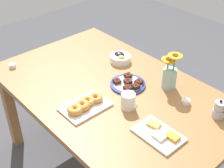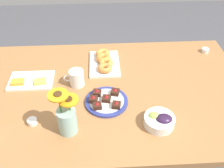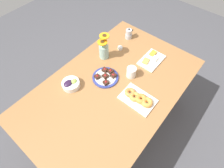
{
  "view_description": "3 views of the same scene",
  "coord_description": "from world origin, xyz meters",
  "px_view_note": "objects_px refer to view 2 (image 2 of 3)",
  "views": [
    {
      "loc": [
        1.21,
        -1.08,
        1.91
      ],
      "look_at": [
        0.0,
        0.0,
        0.78
      ],
      "focal_mm": 50.0,
      "sensor_mm": 36.0,
      "label": 1
    },
    {
      "loc": [
        0.06,
        1.07,
        1.7
      ],
      "look_at": [
        0.0,
        0.0,
        0.78
      ],
      "focal_mm": 40.0,
      "sensor_mm": 36.0,
      "label": 2
    },
    {
      "loc": [
        -0.65,
        -0.54,
        1.98
      ],
      "look_at": [
        0.0,
        0.0,
        0.78
      ],
      "focal_mm": 28.0,
      "sensor_mm": 36.0,
      "label": 3
    }
  ],
  "objects_px": {
    "cheese_platter": "(31,80)",
    "flower_vase": "(67,118)",
    "grape_bowl": "(160,120)",
    "dessert_plate": "(106,101)",
    "croissant_platter": "(104,61)",
    "jam_cup_honey": "(205,50)",
    "jam_cup_berry": "(32,121)",
    "dining_table": "(112,100)",
    "coffee_mug": "(76,78)"
  },
  "relations": [
    {
      "from": "croissant_platter",
      "to": "flower_vase",
      "type": "height_order",
      "value": "flower_vase"
    },
    {
      "from": "flower_vase",
      "to": "jam_cup_honey",
      "type": "bearing_deg",
      "value": -144.47
    },
    {
      "from": "dessert_plate",
      "to": "jam_cup_berry",
      "type": "bearing_deg",
      "value": 18.9
    },
    {
      "from": "grape_bowl",
      "to": "croissant_platter",
      "type": "height_order",
      "value": "grape_bowl"
    },
    {
      "from": "dining_table",
      "to": "dessert_plate",
      "type": "distance_m",
      "value": 0.15
    },
    {
      "from": "grape_bowl",
      "to": "flower_vase",
      "type": "xyz_separation_m",
      "value": [
        0.44,
        0.01,
        0.06
      ]
    },
    {
      "from": "dining_table",
      "to": "jam_cup_berry",
      "type": "xyz_separation_m",
      "value": [
        0.41,
        0.23,
        0.1
      ]
    },
    {
      "from": "coffee_mug",
      "to": "jam_cup_honey",
      "type": "distance_m",
      "value": 0.92
    },
    {
      "from": "dessert_plate",
      "to": "flower_vase",
      "type": "relative_size",
      "value": 0.93
    },
    {
      "from": "coffee_mug",
      "to": "dessert_plate",
      "type": "height_order",
      "value": "coffee_mug"
    },
    {
      "from": "dining_table",
      "to": "coffee_mug",
      "type": "bearing_deg",
      "value": -14.81
    },
    {
      "from": "cheese_platter",
      "to": "flower_vase",
      "type": "distance_m",
      "value": 0.46
    },
    {
      "from": "jam_cup_berry",
      "to": "jam_cup_honey",
      "type": "bearing_deg",
      "value": -151.52
    },
    {
      "from": "croissant_platter",
      "to": "dessert_plate",
      "type": "xyz_separation_m",
      "value": [
        0.0,
        0.35,
        -0.01
      ]
    },
    {
      "from": "jam_cup_honey",
      "to": "jam_cup_berry",
      "type": "bearing_deg",
      "value": 28.48
    },
    {
      "from": "dining_table",
      "to": "jam_cup_berry",
      "type": "distance_m",
      "value": 0.48
    },
    {
      "from": "dining_table",
      "to": "flower_vase",
      "type": "xyz_separation_m",
      "value": [
        0.23,
        0.29,
        0.17
      ]
    },
    {
      "from": "flower_vase",
      "to": "cheese_platter",
      "type": "bearing_deg",
      "value": -56.26
    },
    {
      "from": "cheese_platter",
      "to": "grape_bowl",
      "type": "bearing_deg",
      "value": 152.13
    },
    {
      "from": "grape_bowl",
      "to": "jam_cup_berry",
      "type": "height_order",
      "value": "grape_bowl"
    },
    {
      "from": "cheese_platter",
      "to": "jam_cup_berry",
      "type": "xyz_separation_m",
      "value": [
        -0.07,
        0.33,
        0.0
      ]
    },
    {
      "from": "grape_bowl",
      "to": "flower_vase",
      "type": "relative_size",
      "value": 0.61
    },
    {
      "from": "dining_table",
      "to": "croissant_platter",
      "type": "relative_size",
      "value": 5.71
    },
    {
      "from": "grape_bowl",
      "to": "dessert_plate",
      "type": "xyz_separation_m",
      "value": [
        0.26,
        -0.17,
        -0.02
      ]
    },
    {
      "from": "dessert_plate",
      "to": "jam_cup_honey",
      "type": "bearing_deg",
      "value": -147.07
    },
    {
      "from": "coffee_mug",
      "to": "jam_cup_honey",
      "type": "height_order",
      "value": "coffee_mug"
    },
    {
      "from": "coffee_mug",
      "to": "cheese_platter",
      "type": "bearing_deg",
      "value": -8.31
    },
    {
      "from": "cheese_platter",
      "to": "flower_vase",
      "type": "height_order",
      "value": "flower_vase"
    },
    {
      "from": "cheese_platter",
      "to": "dessert_plate",
      "type": "distance_m",
      "value": 0.48
    },
    {
      "from": "dining_table",
      "to": "grape_bowl",
      "type": "distance_m",
      "value": 0.37
    },
    {
      "from": "flower_vase",
      "to": "jam_cup_berry",
      "type": "bearing_deg",
      "value": -16.32
    },
    {
      "from": "jam_cup_berry",
      "to": "flower_vase",
      "type": "distance_m",
      "value": 0.2
    },
    {
      "from": "jam_cup_berry",
      "to": "flower_vase",
      "type": "bearing_deg",
      "value": 163.68
    },
    {
      "from": "jam_cup_honey",
      "to": "flower_vase",
      "type": "relative_size",
      "value": 0.19
    },
    {
      "from": "coffee_mug",
      "to": "cheese_platter",
      "type": "xyz_separation_m",
      "value": [
        0.28,
        -0.04,
        -0.04
      ]
    },
    {
      "from": "jam_cup_honey",
      "to": "flower_vase",
      "type": "xyz_separation_m",
      "value": [
        0.89,
        0.64,
        0.07
      ]
    },
    {
      "from": "grape_bowl",
      "to": "croissant_platter",
      "type": "bearing_deg",
      "value": -64.03
    },
    {
      "from": "dessert_plate",
      "to": "flower_vase",
      "type": "xyz_separation_m",
      "value": [
        0.19,
        0.18,
        0.07
      ]
    },
    {
      "from": "dessert_plate",
      "to": "croissant_platter",
      "type": "bearing_deg",
      "value": -90.39
    },
    {
      "from": "coffee_mug",
      "to": "dessert_plate",
      "type": "relative_size",
      "value": 0.51
    },
    {
      "from": "dining_table",
      "to": "jam_cup_honey",
      "type": "xyz_separation_m",
      "value": [
        -0.67,
        -0.35,
        0.1
      ]
    },
    {
      "from": "cheese_platter",
      "to": "dining_table",
      "type": "bearing_deg",
      "value": 168.91
    },
    {
      "from": "dining_table",
      "to": "jam_cup_berry",
      "type": "bearing_deg",
      "value": 29.61
    },
    {
      "from": "dining_table",
      "to": "flower_vase",
      "type": "height_order",
      "value": "flower_vase"
    },
    {
      "from": "dining_table",
      "to": "cheese_platter",
      "type": "height_order",
      "value": "cheese_platter"
    },
    {
      "from": "grape_bowl",
      "to": "croissant_platter",
      "type": "relative_size",
      "value": 0.54
    },
    {
      "from": "grape_bowl",
      "to": "jam_cup_honey",
      "type": "distance_m",
      "value": 0.77
    },
    {
      "from": "cheese_platter",
      "to": "croissant_platter",
      "type": "bearing_deg",
      "value": -161.04
    },
    {
      "from": "dining_table",
      "to": "croissant_platter",
      "type": "distance_m",
      "value": 0.27
    },
    {
      "from": "grape_bowl",
      "to": "flower_vase",
      "type": "height_order",
      "value": "flower_vase"
    }
  ]
}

